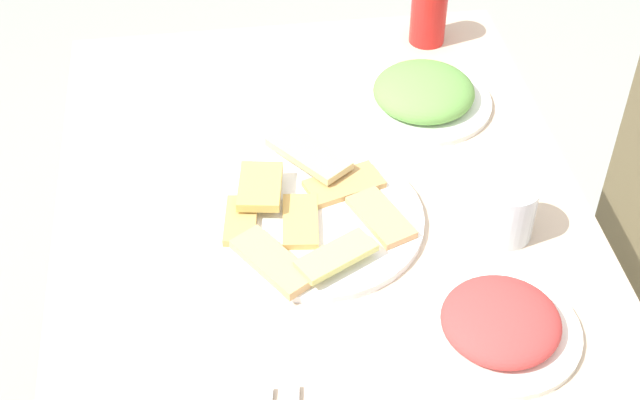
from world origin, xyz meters
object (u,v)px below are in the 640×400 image
Objects in this scene: dining_table at (323,254)px; salad_plate_rice at (501,324)px; salad_plate_greens at (423,94)px; drinking_glass at (509,211)px; pide_platter at (312,216)px; soda_can at (429,12)px.

salad_plate_rice reaches higher than dining_table.
salad_plate_greens is at bearing 139.23° from dining_table.
pide_platter is at bearing -102.93° from drinking_glass.
salad_plate_greens is (-0.24, 0.21, 0.12)m from dining_table.
soda_can is (-0.43, 0.26, 0.16)m from dining_table.
salad_plate_greens is 0.21m from soda_can.
pide_platter is 2.90× the size of soda_can.
drinking_glass is at bearing 71.60° from dining_table.
pide_platter is at bearing -31.40° from soda_can.
soda_can is at bearing 174.88° from salad_plate_rice.
salad_plate_rice is at bearing -1.29° from salad_plate_greens.
salad_plate_rice is (0.27, 0.20, 0.12)m from dining_table.
dining_table is at bearing -108.40° from drinking_glass.
drinking_glass is (0.52, -0.00, -0.02)m from soda_can.
drinking_glass reaches higher than salad_plate_rice.
dining_table is at bearing -143.81° from salad_plate_rice.
pide_platter is 1.50× the size of salad_plate_greens.
soda_can is (-0.46, 0.28, 0.05)m from pide_platter.
soda_can reaches higher than salad_plate_greens.
dining_table is 0.11m from pide_platter.
pide_platter is at bearing -138.66° from salad_plate_rice.
pide_platter is 0.35m from salad_plate_greens.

